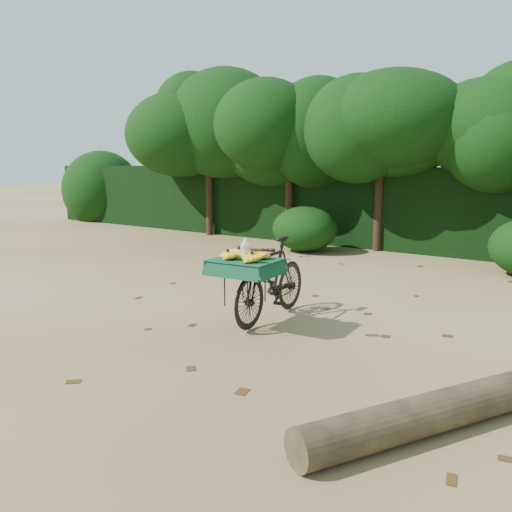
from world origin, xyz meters
The scene contains 6 objects.
ground centered at (0.00, 0.00, 0.00)m, with size 80.00×80.00×0.00m, color tan.
vendor_bicycle centered at (-0.70, -0.33, 0.51)m, with size 0.77×1.78×1.01m.
hedge_backdrop centered at (0.00, 6.30, 0.90)m, with size 26.00×1.80×1.80m, color black.
tree_row centered at (-0.65, 5.50, 2.00)m, with size 14.50×2.00×4.00m, color black, non-canonical shape.
bush_clumps centered at (0.50, 4.30, 0.45)m, with size 8.80×1.70×0.90m, color black, non-canonical shape.
leaf_litter centered at (0.00, 0.65, 0.01)m, with size 7.00×7.30×0.01m, color #472C13, non-canonical shape.
Camera 1 is at (2.94, -5.63, 1.91)m, focal length 38.00 mm.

